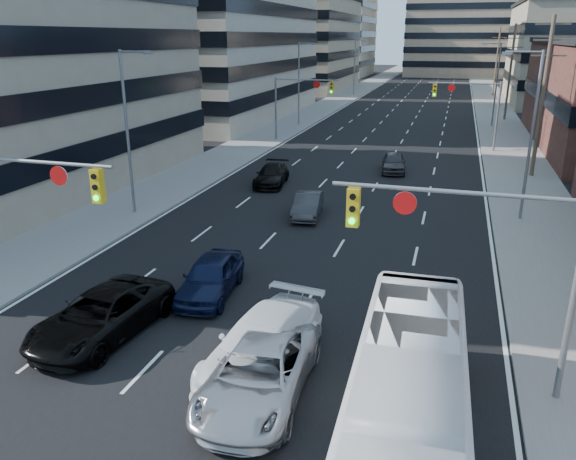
# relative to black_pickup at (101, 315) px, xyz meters

# --- Properties ---
(road_surface) EXTENTS (18.00, 300.00, 0.02)m
(road_surface) POSITION_rel_black_pickup_xyz_m (4.21, 122.45, -0.77)
(road_surface) COLOR black
(road_surface) RESTS_ON ground
(sidewalk_left) EXTENTS (5.00, 300.00, 0.15)m
(sidewalk_left) POSITION_rel_black_pickup_xyz_m (-7.29, 122.45, -0.70)
(sidewalk_left) COLOR slate
(sidewalk_left) RESTS_ON ground
(sidewalk_right) EXTENTS (5.00, 300.00, 0.15)m
(sidewalk_right) POSITION_rel_black_pickup_xyz_m (15.71, 122.45, -0.70)
(sidewalk_right) COLOR slate
(sidewalk_right) RESTS_ON ground
(office_left_far) EXTENTS (20.00, 30.00, 16.00)m
(office_left_far) POSITION_rel_black_pickup_xyz_m (-19.79, 92.45, 7.22)
(office_left_far) COLOR gray
(office_left_far) RESTS_ON ground
(bg_block_left) EXTENTS (24.00, 24.00, 20.00)m
(bg_block_left) POSITION_rel_black_pickup_xyz_m (-23.79, 132.45, 9.22)
(bg_block_left) COLOR #ADA089
(bg_block_left) RESTS_ON ground
(signal_near_left) EXTENTS (6.59, 0.33, 6.00)m
(signal_near_left) POSITION_rel_black_pickup_xyz_m (-3.24, 0.45, 3.55)
(signal_near_left) COLOR slate
(signal_near_left) RESTS_ON ground
(signal_near_right) EXTENTS (6.59, 0.33, 6.00)m
(signal_near_right) POSITION_rel_black_pickup_xyz_m (11.67, 0.45, 3.55)
(signal_near_right) COLOR slate
(signal_near_right) RESTS_ON ground
(signal_far_left) EXTENTS (6.09, 0.33, 6.00)m
(signal_far_left) POSITION_rel_black_pickup_xyz_m (-3.47, 37.45, 3.52)
(signal_far_left) COLOR slate
(signal_far_left) RESTS_ON ground
(signal_far_right) EXTENTS (6.09, 0.33, 6.00)m
(signal_far_right) POSITION_rel_black_pickup_xyz_m (11.90, 37.45, 3.52)
(signal_far_right) COLOR slate
(signal_far_right) RESTS_ON ground
(utility_pole_block) EXTENTS (2.20, 0.28, 11.00)m
(utility_pole_block) POSITION_rel_black_pickup_xyz_m (16.41, 28.45, 5.00)
(utility_pole_block) COLOR #4C3D2D
(utility_pole_block) RESTS_ON ground
(utility_pole_midblock) EXTENTS (2.20, 0.28, 11.00)m
(utility_pole_midblock) POSITION_rel_black_pickup_xyz_m (16.41, 58.45, 5.00)
(utility_pole_midblock) COLOR #4C3D2D
(utility_pole_midblock) RESTS_ON ground
(utility_pole_distant) EXTENTS (2.20, 0.28, 11.00)m
(utility_pole_distant) POSITION_rel_black_pickup_xyz_m (16.41, 88.45, 5.00)
(utility_pole_distant) COLOR #4C3D2D
(utility_pole_distant) RESTS_ON ground
(streetlight_left_near) EXTENTS (2.03, 0.22, 9.00)m
(streetlight_left_near) POSITION_rel_black_pickup_xyz_m (-6.12, 12.45, 4.27)
(streetlight_left_near) COLOR slate
(streetlight_left_near) RESTS_ON ground
(streetlight_left_mid) EXTENTS (2.03, 0.22, 9.00)m
(streetlight_left_mid) POSITION_rel_black_pickup_xyz_m (-6.12, 47.45, 4.27)
(streetlight_left_mid) COLOR slate
(streetlight_left_mid) RESTS_ON ground
(streetlight_left_far) EXTENTS (2.03, 0.22, 9.00)m
(streetlight_left_far) POSITION_rel_black_pickup_xyz_m (-6.12, 82.45, 4.27)
(streetlight_left_far) COLOR slate
(streetlight_left_far) RESTS_ON ground
(streetlight_right_near) EXTENTS (2.03, 0.22, 9.00)m
(streetlight_right_near) POSITION_rel_black_pickup_xyz_m (14.55, 17.45, 4.27)
(streetlight_right_near) COLOR slate
(streetlight_right_near) RESTS_ON ground
(streetlight_right_far) EXTENTS (2.03, 0.22, 9.00)m
(streetlight_right_far) POSITION_rel_black_pickup_xyz_m (14.55, 52.45, 4.27)
(streetlight_right_far) COLOR slate
(streetlight_right_far) RESTS_ON ground
(black_pickup) EXTENTS (3.15, 5.84, 1.56)m
(black_pickup) POSITION_rel_black_pickup_xyz_m (0.00, 0.00, 0.00)
(black_pickup) COLOR black
(black_pickup) RESTS_ON ground
(white_van) EXTENTS (3.04, 5.92, 1.64)m
(white_van) POSITION_rel_black_pickup_xyz_m (5.81, -0.25, 0.04)
(white_van) COLOR silver
(white_van) RESTS_ON ground
(silver_suv) EXTENTS (2.79, 5.68, 1.55)m
(silver_suv) POSITION_rel_black_pickup_xyz_m (6.21, -1.71, -0.00)
(silver_suv) COLOR #A9AAAE
(silver_suv) RESTS_ON ground
(transit_bus) EXTENTS (2.86, 11.00, 3.04)m
(transit_bus) POSITION_rel_black_pickup_xyz_m (10.36, -3.34, 0.74)
(transit_bus) COLOR white
(transit_bus) RESTS_ON ground
(sedan_blue) EXTENTS (2.32, 4.73, 1.55)m
(sedan_blue) POSITION_rel_black_pickup_xyz_m (2.21, 3.99, -0.00)
(sedan_blue) COLOR black
(sedan_blue) RESTS_ON ground
(sedan_grey_center) EXTENTS (1.93, 4.21, 1.34)m
(sedan_grey_center) POSITION_rel_black_pickup_xyz_m (3.28, 14.91, -0.11)
(sedan_grey_center) COLOR #2C2C2F
(sedan_grey_center) RESTS_ON ground
(sedan_black_far) EXTENTS (2.47, 4.88, 1.36)m
(sedan_black_far) POSITION_rel_black_pickup_xyz_m (-0.88, 21.09, -0.10)
(sedan_black_far) COLOR black
(sedan_black_far) RESTS_ON ground
(sedan_grey_right) EXTENTS (2.16, 4.37, 1.43)m
(sedan_grey_right) POSITION_rel_black_pickup_xyz_m (6.67, 27.37, -0.06)
(sedan_grey_right) COLOR #323235
(sedan_grey_right) RESTS_ON ground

